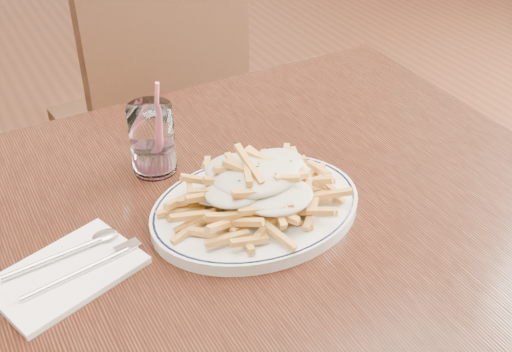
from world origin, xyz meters
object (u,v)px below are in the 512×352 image
table (203,262)px  water_glass (153,143)px  loaded_fries (256,182)px  fries_plate (256,208)px  chair_far (157,110)px

table → water_glass: size_ratio=7.59×
loaded_fries → fries_plate: bearing=7.1°
table → loaded_fries: 0.16m
table → loaded_fries: size_ratio=4.85×
fries_plate → loaded_fries: size_ratio=1.46×
fries_plate → table: bearing=163.7°
fries_plate → loaded_fries: (-0.00, -0.00, 0.05)m
chair_far → fries_plate: 0.81m
fries_plate → loaded_fries: loaded_fries is taller
chair_far → loaded_fries: (-0.12, -0.77, 0.29)m
table → water_glass: 0.21m
table → chair_far: 0.79m
table → fries_plate: (0.08, -0.02, 0.09)m
loaded_fries → water_glass: size_ratio=1.57×
table → chair_far: (0.20, 0.74, -0.16)m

